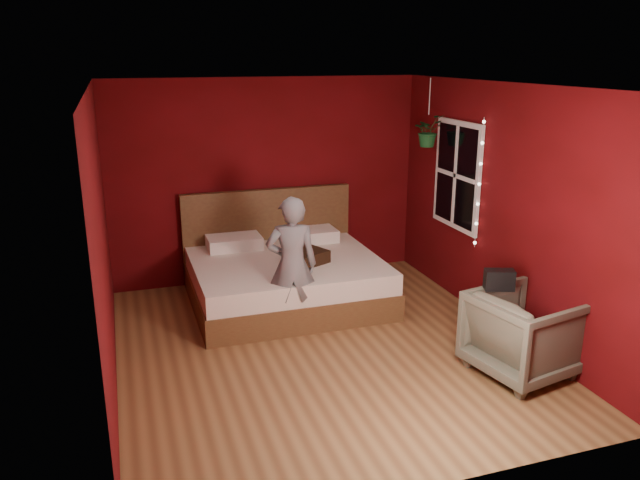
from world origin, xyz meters
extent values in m
plane|color=olive|center=(0.00, 0.00, 0.00)|extent=(4.50, 4.50, 0.00)
cube|color=#610A0F|center=(0.00, 2.26, 1.30)|extent=(4.00, 0.02, 2.60)
cube|color=#610A0F|center=(0.00, -2.26, 1.30)|extent=(4.00, 0.02, 2.60)
cube|color=#610A0F|center=(-2.01, 0.00, 1.30)|extent=(0.02, 4.50, 2.60)
cube|color=#610A0F|center=(2.01, 0.00, 1.30)|extent=(0.02, 4.50, 2.60)
cube|color=white|center=(0.00, 0.00, 2.61)|extent=(4.00, 4.50, 0.02)
cube|color=white|center=(1.97, 0.90, 1.50)|extent=(0.04, 0.97, 1.27)
cube|color=black|center=(1.96, 0.90, 1.50)|extent=(0.02, 0.85, 1.15)
cube|color=white|center=(1.95, 0.90, 1.50)|extent=(0.03, 0.05, 1.15)
cube|color=white|center=(1.95, 0.90, 1.50)|extent=(0.03, 0.85, 0.05)
cylinder|color=silver|center=(1.94, 0.38, 1.50)|extent=(0.01, 0.01, 1.45)
sphere|color=#FFF2CC|center=(1.94, 0.38, 0.83)|extent=(0.04, 0.04, 0.04)
sphere|color=#FFF2CC|center=(1.94, 0.38, 1.05)|extent=(0.04, 0.04, 0.04)
sphere|color=#FFF2CC|center=(1.94, 0.38, 1.27)|extent=(0.04, 0.04, 0.04)
sphere|color=#FFF2CC|center=(1.94, 0.38, 1.50)|extent=(0.04, 0.04, 0.04)
sphere|color=#FFF2CC|center=(1.94, 0.38, 1.73)|extent=(0.04, 0.04, 0.04)
sphere|color=#FFF2CC|center=(1.94, 0.38, 1.95)|extent=(0.04, 0.04, 0.04)
sphere|color=#FFF2CC|center=(1.94, 0.38, 2.17)|extent=(0.04, 0.04, 0.04)
cube|color=brown|center=(-0.03, 1.27, 0.15)|extent=(2.20, 1.87, 0.31)
cube|color=white|center=(-0.03, 1.27, 0.43)|extent=(2.16, 1.83, 0.24)
cube|color=brown|center=(-0.03, 2.16, 0.60)|extent=(2.20, 0.09, 1.21)
cube|color=white|center=(-0.52, 1.89, 0.63)|extent=(0.66, 0.42, 0.15)
cube|color=white|center=(0.47, 1.89, 0.63)|extent=(0.66, 0.42, 0.15)
imported|color=slate|center=(-0.17, 0.50, 0.74)|extent=(0.60, 0.45, 1.48)
imported|color=#5B5948|center=(1.60, -1.07, 0.40)|extent=(1.02, 1.00, 0.79)
cube|color=black|center=(1.42, -0.88, 0.89)|extent=(0.29, 0.21, 0.19)
cube|color=black|center=(0.17, 1.10, 0.62)|extent=(0.54, 0.54, 0.14)
cylinder|color=silver|center=(1.77, 1.29, 2.39)|extent=(0.01, 0.01, 0.43)
imported|color=#1B6129|center=(1.77, 1.29, 1.98)|extent=(0.42, 0.39, 0.38)
camera|label=1|loc=(-1.83, -5.46, 2.88)|focal=35.00mm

